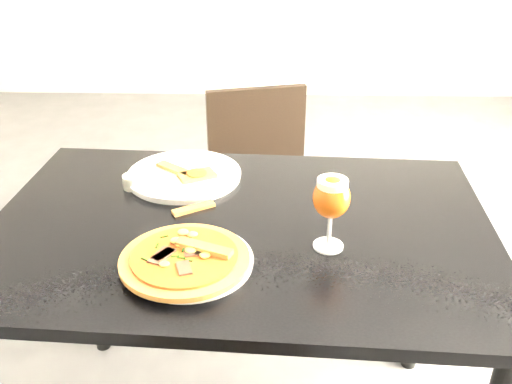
{
  "coord_description": "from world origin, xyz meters",
  "views": [
    {
      "loc": [
        -0.08,
        -1.4,
        1.46
      ],
      "look_at": [
        -0.11,
        -0.22,
        0.83
      ],
      "focal_mm": 40.0,
      "sensor_mm": 36.0,
      "label": 1
    }
  ],
  "objects_px": {
    "beer_glass": "(332,198)",
    "dining_table": "(241,254)",
    "pizza": "(185,258)",
    "chair_far": "(263,195)"
  },
  "relations": [
    {
      "from": "pizza",
      "to": "beer_glass",
      "type": "bearing_deg",
      "value": 16.0
    },
    {
      "from": "dining_table",
      "to": "beer_glass",
      "type": "bearing_deg",
      "value": -22.55
    },
    {
      "from": "pizza",
      "to": "beer_glass",
      "type": "height_order",
      "value": "beer_glass"
    },
    {
      "from": "chair_far",
      "to": "beer_glass",
      "type": "bearing_deg",
      "value": -92.79
    },
    {
      "from": "dining_table",
      "to": "pizza",
      "type": "xyz_separation_m",
      "value": [
        -0.11,
        -0.19,
        0.11
      ]
    },
    {
      "from": "pizza",
      "to": "beer_glass",
      "type": "relative_size",
      "value": 1.59
    },
    {
      "from": "pizza",
      "to": "beer_glass",
      "type": "xyz_separation_m",
      "value": [
        0.31,
        0.09,
        0.1
      ]
    },
    {
      "from": "beer_glass",
      "to": "dining_table",
      "type": "bearing_deg",
      "value": 154.31
    },
    {
      "from": "dining_table",
      "to": "beer_glass",
      "type": "relative_size",
      "value": 7.23
    },
    {
      "from": "dining_table",
      "to": "chair_far",
      "type": "xyz_separation_m",
      "value": [
        0.05,
        0.68,
        -0.2
      ]
    }
  ]
}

